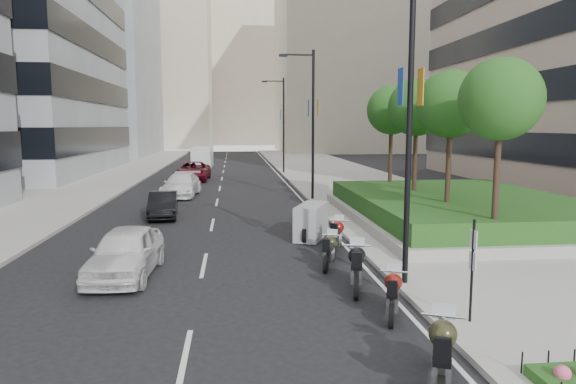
{
  "coord_description": "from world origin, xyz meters",
  "views": [
    {
      "loc": [
        -0.49,
        -12.66,
        4.55
      ],
      "look_at": [
        1.61,
        6.99,
        2.0
      ],
      "focal_mm": 32.0,
      "sensor_mm": 36.0,
      "label": 1
    }
  ],
  "objects": [
    {
      "name": "motorcycle_3",
      "position": [
        2.58,
        3.36,
        0.52
      ],
      "size": [
        0.87,
        1.88,
        0.98
      ],
      "rotation": [
        0.0,
        0.0,
        1.22
      ],
      "color": "black",
      "rests_on": "ground"
    },
    {
      "name": "building_cream_left",
      "position": [
        -18.0,
        100.0,
        17.0
      ],
      "size": [
        26.0,
        24.0,
        34.0
      ],
      "primitive_type": "cube",
      "color": "#B7AD93",
      "rests_on": "ground"
    },
    {
      "name": "tree_3",
      "position": [
        8.5,
        16.0,
        5.42
      ],
      "size": [
        2.8,
        2.8,
        6.3
      ],
      "color": "#332319",
      "rests_on": "planter"
    },
    {
      "name": "lamp_post_2",
      "position": [
        4.14,
        36.0,
        5.07
      ],
      "size": [
        2.34,
        0.45,
        9.0
      ],
      "color": "black",
      "rests_on": "ground"
    },
    {
      "name": "lane_edge",
      "position": [
        3.7,
        30.0,
        0.01
      ],
      "size": [
        0.12,
        100.0,
        0.01
      ],
      "primitive_type": "cube",
      "color": "silver",
      "rests_on": "ground"
    },
    {
      "name": "lamp_post_0",
      "position": [
        4.14,
        1.0,
        5.07
      ],
      "size": [
        2.34,
        0.45,
        9.0
      ],
      "color": "black",
      "rests_on": "ground"
    },
    {
      "name": "tree_1",
      "position": [
        8.5,
        8.0,
        5.42
      ],
      "size": [
        2.8,
        2.8,
        6.3
      ],
      "color": "#332319",
      "rests_on": "planter"
    },
    {
      "name": "car_a",
      "position": [
        -3.78,
        2.96,
        0.75
      ],
      "size": [
        2.0,
        4.5,
        1.5
      ],
      "primitive_type": "imported",
      "rotation": [
        0.0,
        0.0,
        -0.05
      ],
      "color": "white",
      "rests_on": "ground"
    },
    {
      "name": "tree_2",
      "position": [
        8.5,
        12.0,
        5.42
      ],
      "size": [
        2.8,
        2.8,
        6.3
      ],
      "color": "#332319",
      "rests_on": "planter"
    },
    {
      "name": "hedge",
      "position": [
        10.0,
        10.0,
        0.95
      ],
      "size": [
        9.4,
        13.4,
        0.8
      ],
      "primitive_type": "cube",
      "color": "#134218",
      "rests_on": "planter"
    },
    {
      "name": "motorcycle_5",
      "position": [
        2.63,
        7.56,
        0.7
      ],
      "size": [
        1.74,
        2.49,
        1.4
      ],
      "rotation": [
        0.0,
        0.0,
        1.18
      ],
      "color": "black",
      "rests_on": "ground"
    },
    {
      "name": "motorcycle_0",
      "position": [
        3.06,
        -4.56,
        0.62
      ],
      "size": [
        1.11,
        2.18,
        1.16
      ],
      "rotation": [
        0.0,
        0.0,
        1.16
      ],
      "color": "black",
      "rests_on": "ground"
    },
    {
      "name": "building_grey_far",
      "position": [
        -24.0,
        70.0,
        15.0
      ],
      "size": [
        22.0,
        26.0,
        30.0
      ],
      "primitive_type": "cube",
      "color": "gray",
      "rests_on": "ground"
    },
    {
      "name": "tree_0",
      "position": [
        8.5,
        4.0,
        5.42
      ],
      "size": [
        2.8,
        2.8,
        6.3
      ],
      "color": "#332319",
      "rests_on": "planter"
    },
    {
      "name": "car_b",
      "position": [
        -4.01,
        13.14,
        0.64
      ],
      "size": [
        1.67,
        3.98,
        1.28
      ],
      "primitive_type": "imported",
      "rotation": [
        0.0,
        0.0,
        0.08
      ],
      "color": "black",
      "rests_on": "ground"
    },
    {
      "name": "sidewalk_left",
      "position": [
        -12.0,
        30.0,
        0.07
      ],
      "size": [
        8.0,
        100.0,
        0.15
      ],
      "primitive_type": "cube",
      "color": "#9E9B93",
      "rests_on": "ground"
    },
    {
      "name": "motorcycle_4",
      "position": [
        3.23,
        5.38,
        0.57
      ],
      "size": [
        0.94,
        2.07,
        1.07
      ],
      "rotation": [
        0.0,
        0.0,
        1.23
      ],
      "color": "black",
      "rests_on": "ground"
    },
    {
      "name": "sidewalk_right",
      "position": [
        9.0,
        30.0,
        0.07
      ],
      "size": [
        10.0,
        100.0,
        0.15
      ],
      "primitive_type": "cube",
      "color": "#9E9B93",
      "rests_on": "ground"
    },
    {
      "name": "planter",
      "position": [
        10.0,
        10.0,
        0.35
      ],
      "size": [
        10.0,
        14.0,
        0.4
      ],
      "primitive_type": "cube",
      "color": "#9E9C93",
      "rests_on": "sidewalk_right"
    },
    {
      "name": "delivery_van",
      "position": [
        -3.84,
        44.15,
        1.04
      ],
      "size": [
        2.17,
        5.35,
        2.22
      ],
      "rotation": [
        0.0,
        0.0,
        -0.03
      ],
      "color": "white",
      "rests_on": "ground"
    },
    {
      "name": "motorcycle_2",
      "position": [
        2.9,
        1.01,
        0.62
      ],
      "size": [
        0.86,
        2.28,
        1.15
      ],
      "rotation": [
        0.0,
        0.0,
        1.33
      ],
      "color": "black",
      "rests_on": "ground"
    },
    {
      "name": "motorcycle_1",
      "position": [
        3.28,
        -1.1,
        0.53
      ],
      "size": [
        0.88,
        1.93,
        1.0
      ],
      "rotation": [
        0.0,
        0.0,
        1.23
      ],
      "color": "black",
      "rests_on": "ground"
    },
    {
      "name": "lamp_post_1",
      "position": [
        4.14,
        18.0,
        5.07
      ],
      "size": [
        2.34,
        0.45,
        9.0
      ],
      "color": "black",
      "rests_on": "ground"
    },
    {
      "name": "building_cream_right",
      "position": [
        22.0,
        80.0,
        18.0
      ],
      "size": [
        28.0,
        24.0,
        36.0
      ],
      "primitive_type": "cube",
      "color": "#B7AD93",
      "rests_on": "ground"
    },
    {
      "name": "parking_sign",
      "position": [
        4.8,
        -2.0,
        1.46
      ],
      "size": [
        0.06,
        0.32,
        2.5
      ],
      "color": "black",
      "rests_on": "ground"
    },
    {
      "name": "motorcycle_6",
      "position": [
        2.96,
        9.73,
        0.52
      ],
      "size": [
        0.87,
        1.89,
        0.98
      ],
      "rotation": [
        0.0,
        0.0,
        1.22
      ],
      "color": "black",
      "rests_on": "ground"
    },
    {
      "name": "car_d",
      "position": [
        -3.88,
        30.65,
        0.79
      ],
      "size": [
        2.87,
        5.78,
        1.57
      ],
      "primitive_type": "imported",
      "rotation": [
        0.0,
        0.0,
        -0.05
      ],
      "color": "#5E0B1B",
      "rests_on": "ground"
    },
    {
      "name": "car_c",
      "position": [
        -3.86,
        20.98,
        0.74
      ],
      "size": [
        2.5,
        5.26,
        1.48
      ],
      "primitive_type": "imported",
      "rotation": [
        0.0,
        0.0,
        -0.09
      ],
      "color": "white",
      "rests_on": "ground"
    },
    {
      "name": "ground",
      "position": [
        0.0,
        0.0,
        0.0
      ],
      "size": [
        160.0,
        160.0,
        0.0
      ],
      "primitive_type": "plane",
      "color": "black",
      "rests_on": "ground"
    },
    {
      "name": "lane_centre",
      "position": [
        -1.5,
        30.0,
        0.01
      ],
      "size": [
        0.12,
        100.0,
        0.01
      ],
      "primitive_type": "cube",
      "color": "silver",
      "rests_on": "ground"
    },
    {
      "name": "building_cream_centre",
      "position": [
        2.0,
        120.0,
        19.0
      ],
      "size": [
        30.0,
        24.0,
        38.0
      ],
      "primitive_type": "cube",
      "color": "#B7AD93",
      "rests_on": "ground"
    }
  ]
}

